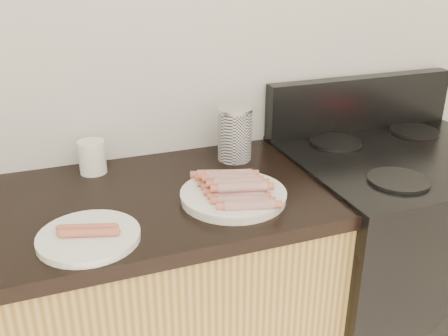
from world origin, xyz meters
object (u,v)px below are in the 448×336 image
object	(u,v)px
canister	(235,134)
mug	(92,157)
main_plate	(233,197)
stove	(389,268)
side_plate	(89,237)

from	to	relation	value
canister	mug	size ratio (longest dim) A/B	1.70
main_plate	stove	bearing A→B (deg)	7.61
side_plate	stove	bearing A→B (deg)	8.85
canister	main_plate	bearing A→B (deg)	-112.12
stove	main_plate	distance (m)	0.81
main_plate	mug	world-z (taller)	mug
mug	side_plate	bearing A→B (deg)	-98.49
main_plate	canister	bearing A→B (deg)	67.88
main_plate	mug	bearing A→B (deg)	136.22
stove	main_plate	xyz separation A→B (m)	(-0.66, -0.09, 0.45)
stove	canister	xyz separation A→B (m)	(-0.55, 0.19, 0.53)
canister	mug	world-z (taller)	canister
canister	mug	distance (m)	0.46
main_plate	side_plate	distance (m)	0.41
main_plate	mug	distance (m)	0.47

